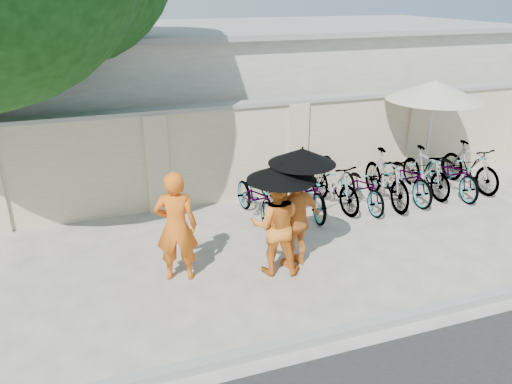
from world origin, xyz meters
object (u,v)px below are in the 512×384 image
object	(u,v)px
monk_right	(297,221)
patio_umbrella	(434,91)
monk_left	(176,227)
monk_center	(276,225)

from	to	relation	value
monk_right	patio_umbrella	distance (m)	4.86
monk_left	monk_center	size ratio (longest dim) A/B	1.08
monk_right	monk_center	bearing A→B (deg)	-9.28
monk_center	monk_right	world-z (taller)	monk_center
patio_umbrella	monk_center	bearing A→B (deg)	-153.07
monk_left	monk_center	bearing A→B (deg)	-176.10
monk_left	monk_center	xyz separation A→B (m)	(1.49, -0.31, -0.07)
monk_center	patio_umbrella	size ratio (longest dim) A/B	0.67
monk_left	monk_right	distance (m)	1.90
monk_left	monk_right	bearing A→B (deg)	-171.64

